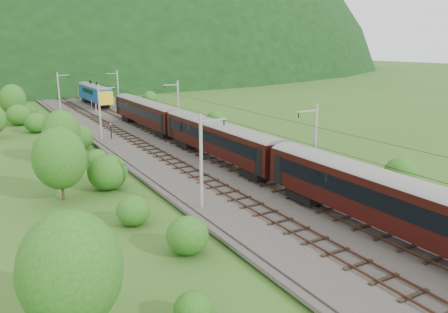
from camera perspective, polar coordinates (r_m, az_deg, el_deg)
ground at (r=40.62m, az=4.90°, el=-5.40°), size 600.00×600.00×0.00m
railbed at (r=48.68m, az=-1.84°, el=-1.81°), size 14.00×220.00×0.30m
track_left at (r=47.57m, az=-4.39°, el=-1.95°), size 2.40×220.00×0.27m
track_right at (r=49.75m, az=0.59°, el=-1.18°), size 2.40×220.00×0.27m
catenary_left at (r=65.83m, az=-15.87°, el=5.78°), size 2.54×192.28×8.00m
catenary_right at (r=69.82m, az=-6.06°, el=6.71°), size 2.54×192.28×8.00m
overhead_wires at (r=47.22m, az=-1.91°, el=6.32°), size 4.83×198.00×0.03m
mountain_main at (r=292.35m, az=-26.22°, el=10.23°), size 504.00×360.00×244.00m
train at (r=41.00m, az=7.68°, el=0.11°), size 3.14×150.48×5.48m
hazard_post_near at (r=93.88m, az=-16.38°, el=6.09°), size 0.18×0.18×1.65m
hazard_post_far at (r=100.34m, az=-16.90°, el=6.56°), size 0.18×0.18×1.70m
signal at (r=66.28m, az=-14.55°, el=3.40°), size 0.25×0.25×2.25m
vegetation_left at (r=49.21m, az=-20.90°, el=0.64°), size 13.21×148.36×6.76m
vegetation_right at (r=66.33m, az=1.84°, el=3.64°), size 7.35×105.87×3.06m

